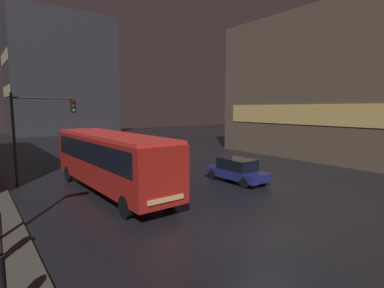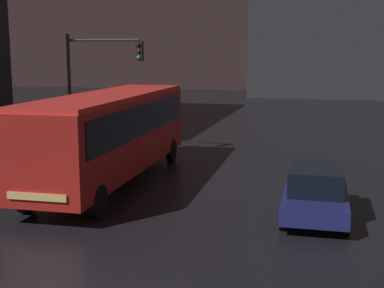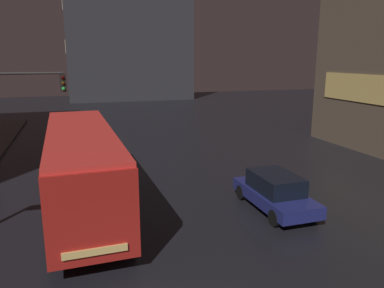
{
  "view_description": "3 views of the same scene",
  "coord_description": "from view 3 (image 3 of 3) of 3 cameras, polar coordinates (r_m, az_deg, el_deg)",
  "views": [
    {
      "loc": [
        -8.43,
        -6.59,
        4.74
      ],
      "look_at": [
        2.99,
        8.83,
        2.45
      ],
      "focal_mm": 28.0,
      "sensor_mm": 36.0,
      "label": 1
    },
    {
      "loc": [
        5.49,
        -8.78,
        4.83
      ],
      "look_at": [
        0.65,
        10.15,
        1.47
      ],
      "focal_mm": 50.0,
      "sensor_mm": 36.0,
      "label": 2
    },
    {
      "loc": [
        -2.34,
        -5.85,
        6.1
      ],
      "look_at": [
        3.24,
        11.95,
        1.81
      ],
      "focal_mm": 35.0,
      "sensor_mm": 36.0,
      "label": 3
    }
  ],
  "objects": [
    {
      "name": "car_taxi",
      "position": [
        15.81,
        12.52,
        -7.07
      ],
      "size": [
        1.89,
        4.29,
        1.51
      ],
      "rotation": [
        0.0,
        0.0,
        3.15
      ],
      "color": "navy",
      "rests_on": "ground"
    },
    {
      "name": "building_far_backdrop",
      "position": [
        60.87,
        -9.99,
        17.17
      ],
      "size": [
        18.07,
        12.0,
        21.58
      ],
      "color": "#2D2D33",
      "rests_on": "ground"
    },
    {
      "name": "bus_near",
      "position": [
        15.79,
        -16.48,
        -2.43
      ],
      "size": [
        2.87,
        11.32,
        3.34
      ],
      "rotation": [
        0.0,
        0.0,
        3.17
      ],
      "color": "#AD1E19",
      "rests_on": "ground"
    },
    {
      "name": "traffic_light_main",
      "position": [
        20.41,
        -24.94,
        5.58
      ],
      "size": [
        3.76,
        0.35,
        5.68
      ],
      "color": "#2D2D2D",
      "rests_on": "ground"
    }
  ]
}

